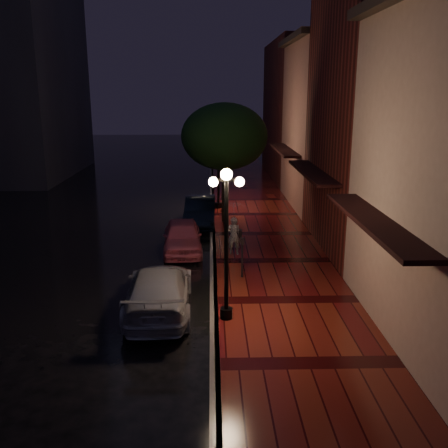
% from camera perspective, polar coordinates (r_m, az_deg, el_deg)
% --- Properties ---
extents(ground, '(120.00, 120.00, 0.00)m').
position_cam_1_polar(ground, '(19.21, -1.25, -4.65)').
color(ground, black).
rests_on(ground, ground).
extents(sidewalk, '(4.50, 60.00, 0.15)m').
position_cam_1_polar(sidewalk, '(19.32, 5.45, -4.36)').
color(sidewalk, '#490D0E').
rests_on(sidewalk, ground).
extents(curb, '(0.25, 60.00, 0.15)m').
position_cam_1_polar(curb, '(19.18, -1.25, -4.44)').
color(curb, '#595451').
rests_on(curb, ground).
extents(storefront_mid, '(5.00, 8.00, 11.00)m').
position_cam_1_polar(storefront_mid, '(21.33, 18.21, 11.69)').
color(storefront_mid, '#511914').
rests_on(storefront_mid, ground).
extents(storefront_far, '(5.00, 8.00, 9.00)m').
position_cam_1_polar(storefront_far, '(29.04, 12.78, 10.73)').
color(storefront_far, '#8C5951').
rests_on(storefront_far, ground).
extents(storefront_extra, '(5.00, 12.00, 10.00)m').
position_cam_1_polar(storefront_extra, '(38.78, 9.19, 12.60)').
color(storefront_extra, '#511914').
rests_on(storefront_extra, ground).
extents(streetlamp_near, '(0.96, 0.36, 4.31)m').
position_cam_1_polar(streetlamp_near, '(13.66, 0.27, -1.37)').
color(streetlamp_near, black).
rests_on(streetlamp_near, sidewalk).
extents(streetlamp_far, '(0.96, 0.36, 4.31)m').
position_cam_1_polar(streetlamp_far, '(27.37, -0.65, 6.86)').
color(streetlamp_far, black).
rests_on(streetlamp_far, sidewalk).
extents(street_tree, '(4.16, 4.16, 5.80)m').
position_cam_1_polar(street_tree, '(24.20, 0.07, 9.72)').
color(street_tree, black).
rests_on(street_tree, sidewalk).
extents(pink_car, '(1.78, 3.93, 1.31)m').
position_cam_1_polar(pink_car, '(20.61, -4.78, -1.42)').
color(pink_car, '#BE4E63').
rests_on(pink_car, ground).
extents(navy_car, '(1.57, 4.23, 1.38)m').
position_cam_1_polar(navy_car, '(24.74, -2.73, 1.48)').
color(navy_car, black).
rests_on(navy_car, ground).
extents(silver_car, '(2.07, 4.79, 1.37)m').
position_cam_1_polar(silver_car, '(15.14, -7.44, -7.50)').
color(silver_car, '#98979E').
rests_on(silver_car, ground).
extents(woman_with_umbrella, '(0.88, 0.90, 2.12)m').
position_cam_1_polar(woman_with_umbrella, '(19.57, 1.14, 0.47)').
color(woman_with_umbrella, silver).
rests_on(woman_with_umbrella, sidewalk).
extents(parking_meter, '(0.14, 0.11, 1.42)m').
position_cam_1_polar(parking_meter, '(17.26, 2.09, -3.39)').
color(parking_meter, black).
rests_on(parking_meter, sidewalk).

